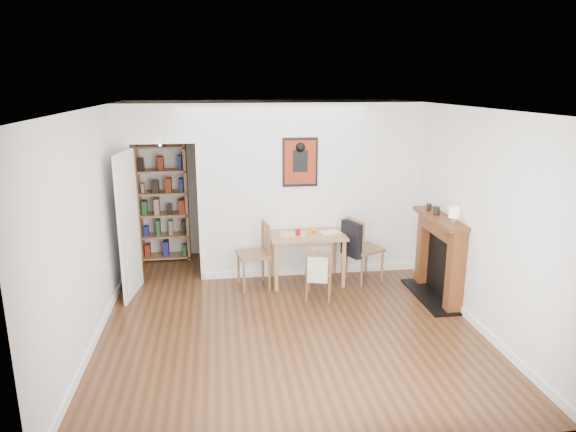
{
  "coord_description": "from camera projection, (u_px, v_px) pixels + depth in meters",
  "views": [
    {
      "loc": [
        -0.79,
        -6.01,
        2.89
      ],
      "look_at": [
        0.12,
        0.6,
        1.14
      ],
      "focal_mm": 32.0,
      "sensor_mm": 36.0,
      "label": 1
    }
  ],
  "objects": [
    {
      "name": "mantel_lamp",
      "position": [
        454.0,
        213.0,
        6.44
      ],
      "size": [
        0.14,
        0.14,
        0.21
      ],
      "color": "silver",
      "rests_on": "fireplace"
    },
    {
      "name": "orange_fruit",
      "position": [
        314.0,
        230.0,
        7.52
      ],
      "size": [
        0.08,
        0.08,
        0.08
      ],
      "primitive_type": "sphere",
      "color": "orange",
      "rests_on": "dining_table"
    },
    {
      "name": "red_glass",
      "position": [
        298.0,
        232.0,
        7.36
      ],
      "size": [
        0.08,
        0.08,
        0.1
      ],
      "primitive_type": "cylinder",
      "color": "maroon",
      "rests_on": "dining_table"
    },
    {
      "name": "ground",
      "position": [
        285.0,
        314.0,
        6.59
      ],
      "size": [
        5.2,
        5.2,
        0.0
      ],
      "primitive_type": "plane",
      "color": "#55301B",
      "rests_on": "ground"
    },
    {
      "name": "ceramic_jar_b",
      "position": [
        429.0,
        207.0,
        7.11
      ],
      "size": [
        0.07,
        0.07,
        0.09
      ],
      "primitive_type": "cylinder",
      "color": "black",
      "rests_on": "fireplace"
    },
    {
      "name": "ceramic_jar_a",
      "position": [
        436.0,
        211.0,
        6.87
      ],
      "size": [
        0.09,
        0.09,
        0.11
      ],
      "primitive_type": "cylinder",
      "color": "black",
      "rests_on": "fireplace"
    },
    {
      "name": "room_shell",
      "position": [
        280.0,
        193.0,
        7.56
      ],
      "size": [
        5.2,
        5.2,
        5.2
      ],
      "color": "white",
      "rests_on": "ground"
    },
    {
      "name": "chair_right",
      "position": [
        364.0,
        249.0,
        7.57
      ],
      "size": [
        0.68,
        0.63,
        0.97
      ],
      "color": "brown",
      "rests_on": "ground"
    },
    {
      "name": "chair_left",
      "position": [
        253.0,
        255.0,
        7.35
      ],
      "size": [
        0.55,
        0.55,
        0.96
      ],
      "color": "brown",
      "rests_on": "ground"
    },
    {
      "name": "chair_front",
      "position": [
        319.0,
        271.0,
        6.97
      ],
      "size": [
        0.48,
        0.52,
        0.78
      ],
      "color": "brown",
      "rests_on": "ground"
    },
    {
      "name": "placemat",
      "position": [
        293.0,
        234.0,
        7.44
      ],
      "size": [
        0.39,
        0.31,
        0.0
      ],
      "primitive_type": "cube",
      "rotation": [
        0.0,
        0.0,
        -0.09
      ],
      "color": "#F1E9C6",
      "rests_on": "dining_table"
    },
    {
      "name": "notebook",
      "position": [
        330.0,
        232.0,
        7.52
      ],
      "size": [
        0.33,
        0.28,
        0.01
      ],
      "primitive_type": "cube",
      "rotation": [
        0.0,
        0.0,
        0.29
      ],
      "color": "silver",
      "rests_on": "dining_table"
    },
    {
      "name": "fireplace",
      "position": [
        440.0,
        255.0,
        6.96
      ],
      "size": [
        0.45,
        1.25,
        1.16
      ],
      "color": "brown",
      "rests_on": "ground"
    },
    {
      "name": "dining_table",
      "position": [
        307.0,
        239.0,
        7.5
      ],
      "size": [
        1.09,
        0.7,
        0.75
      ],
      "color": "#A2794B",
      "rests_on": "ground"
    },
    {
      "name": "bookshelf",
      "position": [
        163.0,
        204.0,
        8.43
      ],
      "size": [
        0.81,
        0.32,
        1.92
      ],
      "color": "#A2794B",
      "rests_on": "ground"
    }
  ]
}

